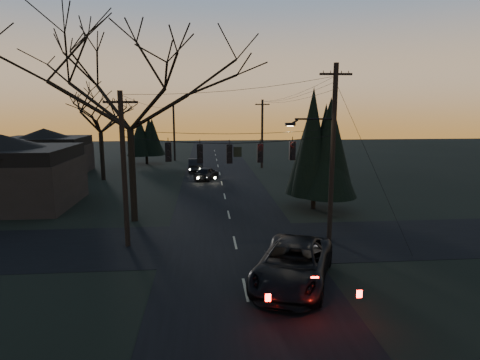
{
  "coord_description": "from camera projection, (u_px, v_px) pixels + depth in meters",
  "views": [
    {
      "loc": [
        -1.61,
        -11.8,
        7.69
      ],
      "look_at": [
        0.13,
        8.24,
        3.98
      ],
      "focal_mm": 30.0,
      "sensor_mm": 36.0,
      "label": 1
    }
  ],
  "objects": [
    {
      "name": "evergreen_right",
      "position": [
        315.0,
        143.0,
        29.64
      ],
      "size": [
        4.4,
        4.4,
        8.77
      ],
      "color": "black",
      "rests_on": "ground"
    },
    {
      "name": "utility_pole_left",
      "position": [
        128.0,
        246.0,
        22.38
      ],
      "size": [
        1.8,
        0.3,
        8.5
      ],
      "primitive_type": null,
      "color": "black",
      "rests_on": "ground"
    },
    {
      "name": "main_road",
      "position": [
        226.0,
        202.0,
        32.69
      ],
      "size": [
        8.0,
        120.0,
        0.02
      ],
      "primitive_type": "cube",
      "color": "black",
      "rests_on": "ground"
    },
    {
      "name": "utility_pole_far_r",
      "position": [
        262.0,
        168.0,
        50.79
      ],
      "size": [
        1.8,
        0.3,
        8.5
      ],
      "primitive_type": null,
      "color": "black",
      "rests_on": "ground"
    },
    {
      "name": "evergreen_dist",
      "position": [
        146.0,
        139.0,
        53.82
      ],
      "size": [
        3.92,
        3.92,
        5.6
      ],
      "color": "black",
      "rests_on": "ground"
    },
    {
      "name": "span_signal_assembly",
      "position": [
        230.0,
        152.0,
        21.93
      ],
      "size": [
        11.5,
        0.44,
        1.64
      ],
      "color": "black",
      "rests_on": "ground"
    },
    {
      "name": "bare_tree_left",
      "position": [
        128.0,
        91.0,
        25.75
      ],
      "size": [
        11.14,
        11.14,
        12.39
      ],
      "color": "black",
      "rests_on": "ground"
    },
    {
      "name": "house_left_far",
      "position": [
        45.0,
        151.0,
        46.19
      ],
      "size": [
        9.0,
        7.0,
        5.2
      ],
      "color": "black",
      "rests_on": "ground"
    },
    {
      "name": "sedan_oncoming_a",
      "position": [
        206.0,
        173.0,
        42.5
      ],
      "size": [
        2.94,
        4.32,
        1.37
      ],
      "primitive_type": "imported",
      "rotation": [
        0.0,
        0.0,
        2.78
      ],
      "color": "black",
      "rests_on": "ground"
    },
    {
      "name": "sedan_oncoming_b",
      "position": [
        195.0,
        165.0,
        47.82
      ],
      "size": [
        1.84,
        4.75,
        1.54
      ],
      "primitive_type": "imported",
      "rotation": [
        0.0,
        0.0,
        3.19
      ],
      "color": "black",
      "rests_on": "ground"
    },
    {
      "name": "ground_plane",
      "position": [
        258.0,
        345.0,
        13.1
      ],
      "size": [
        160.0,
        160.0,
        0.0
      ],
      "primitive_type": "plane",
      "color": "black"
    },
    {
      "name": "utility_pole_right",
      "position": [
        329.0,
        240.0,
        23.36
      ],
      "size": [
        5.0,
        0.3,
        10.0
      ],
      "primitive_type": null,
      "color": "black",
      "rests_on": "ground"
    },
    {
      "name": "utility_pole_far_l",
      "position": [
        175.0,
        160.0,
        57.65
      ],
      "size": [
        0.3,
        0.3,
        8.0
      ],
      "primitive_type": null,
      "color": "black",
      "rests_on": "ground"
    },
    {
      "name": "cross_road",
      "position": [
        235.0,
        243.0,
        22.89
      ],
      "size": [
        60.0,
        7.0,
        0.02
      ],
      "primitive_type": "cube",
      "color": "black",
      "rests_on": "ground"
    },
    {
      "name": "house_left_near",
      "position": [
        5.0,
        171.0,
        30.74
      ],
      "size": [
        10.0,
        8.0,
        5.6
      ],
      "color": "black",
      "rests_on": "ground"
    },
    {
      "name": "bare_tree_dist",
      "position": [
        99.0,
        113.0,
        41.25
      ],
      "size": [
        7.17,
        7.17,
        9.98
      ],
      "color": "black",
      "rests_on": "ground"
    },
    {
      "name": "suv_near",
      "position": [
        293.0,
        264.0,
        17.52
      ],
      "size": [
        5.15,
        7.05,
        1.78
      ],
      "primitive_type": "imported",
      "rotation": [
        0.0,
        0.0,
        -0.39
      ],
      "color": "black",
      "rests_on": "ground"
    }
  ]
}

